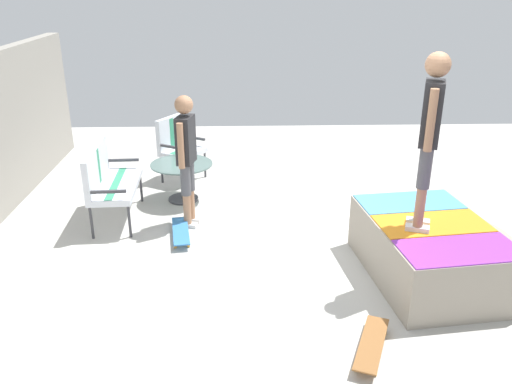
{
  "coord_description": "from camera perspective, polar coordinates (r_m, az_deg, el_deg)",
  "views": [
    {
      "loc": [
        -5.45,
        0.67,
        3.07
      ],
      "look_at": [
        0.36,
        0.49,
        0.7
      ],
      "focal_mm": 37.03,
      "sensor_mm": 36.0,
      "label": 1
    }
  ],
  "objects": [
    {
      "name": "skateboard_by_bench",
      "position": [
        6.78,
        -8.14,
        -4.22
      ],
      "size": [
        0.82,
        0.31,
        0.1
      ],
      "color": "#3372B2",
      "rests_on": "ground_plane"
    },
    {
      "name": "person_skater",
      "position": [
        5.42,
        18.27,
        6.5
      ],
      "size": [
        0.46,
        0.32,
        1.79
      ],
      "color": "silver",
      "rests_on": "skate_ramp"
    },
    {
      "name": "patio_chair_near_house",
      "position": [
        8.59,
        -8.57,
        5.28
      ],
      "size": [
        0.81,
        0.79,
        1.02
      ],
      "color": "#38383D",
      "rests_on": "ground_plane"
    },
    {
      "name": "skate_ramp",
      "position": [
        6.07,
        18.45,
        -5.96
      ],
      "size": [
        2.0,
        2.26,
        0.65
      ],
      "color": "gray",
      "rests_on": "ground_plane"
    },
    {
      "name": "ground_plane",
      "position": [
        6.32,
        4.56,
        -7.51
      ],
      "size": [
        12.0,
        12.0,
        0.1
      ],
      "primitive_type": "cube",
      "color": "beige"
    },
    {
      "name": "patio_table",
      "position": [
        7.79,
        -7.99,
        1.92
      ],
      "size": [
        0.9,
        0.9,
        0.57
      ],
      "color": "#38383D",
      "rests_on": "ground_plane"
    },
    {
      "name": "skateboard_spare",
      "position": [
        4.93,
        12.38,
        -15.75
      ],
      "size": [
        0.82,
        0.49,
        0.1
      ],
      "color": "brown",
      "rests_on": "ground_plane"
    },
    {
      "name": "patio_bench",
      "position": [
        7.29,
        -15.83,
        1.61
      ],
      "size": [
        1.27,
        0.61,
        1.02
      ],
      "color": "#38383D",
      "rests_on": "ground_plane"
    },
    {
      "name": "person_watching",
      "position": [
        6.78,
        -7.55,
        4.36
      ],
      "size": [
        0.47,
        0.29,
        1.74
      ],
      "color": "silver",
      "rests_on": "ground_plane"
    }
  ]
}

